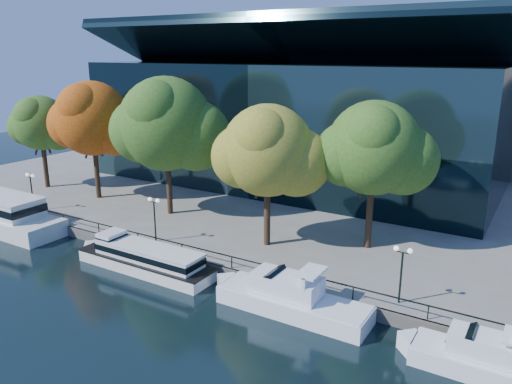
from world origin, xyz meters
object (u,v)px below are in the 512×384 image
Objects in this scene: tree_4 at (375,150)px; lamp_1 at (154,209)px; tree_1 at (93,120)px; tree_3 at (269,153)px; lamp_2 at (402,262)px; cruiser_near at (287,297)px; cruiser_far at (484,359)px; tree_2 at (167,126)px; tree_0 at (41,124)px; lamp_0 at (31,183)px; tour_boat at (142,257)px.

lamp_1 is at bearing -153.41° from tree_4.
tree_3 is (24.06, -2.46, -0.77)m from tree_1.
tree_1 reaches higher than lamp_1.
tree_3 is 14.54m from lamp_2.
cruiser_near is at bearing -18.90° from tree_1.
cruiser_far is at bearing -8.14° from lamp_1.
tree_2 is (-31.71, 10.72, 9.21)m from cruiser_far.
tree_2 is at bearing 120.55° from lamp_1.
cruiser_near is 41.38m from tree_0.
tree_3 reaches higher than lamp_1.
tree_1 is 0.94× the size of tree_2.
tree_4 is at bearing 4.64° from tree_2.
lamp_0 is 17.34m from lamp_1.
tree_2 reaches higher than lamp_1.
tree_3 is 8.76m from tree_4.
tree_3 is 3.05× the size of lamp_0.
lamp_0 is (6.92, -6.91, -4.89)m from tree_0.
tree_0 is 0.92× the size of tree_3.
cruiser_near is 2.97× the size of lamp_0.
tree_2 is (-5.62, 10.24, 9.08)m from tour_boat.
lamp_1 is at bearing -15.90° from tree_0.
lamp_0 and lamp_1 have the same top height.
tour_boat is 3.44× the size of lamp_2.
lamp_2 is (20.23, 3.49, 2.86)m from tour_boat.
tree_3 is at bearing 160.76° from lamp_2.
cruiser_far is 0.75× the size of tree_4.
tour_boat is 0.98× the size of tree_2.
tree_3 is (7.42, 7.96, 8.12)m from tour_boat.
tree_0 is 25.69m from lamp_1.
lamp_1 is at bearing 115.13° from tour_boat.
lamp_1 is 1.00× the size of lamp_2.
tree_1 reaches higher than cruiser_near.
cruiser_near is at bearing -12.57° from lamp_1.
tree_1 is 37.99m from lamp_2.
tree_4 is (-10.86, 12.41, 8.59)m from cruiser_far.
tree_2 reaches higher than tree_1.
tree_1 reaches higher than cruiser_far.
lamp_0 is at bearing 174.08° from cruiser_near.
tree_3 is 0.97× the size of tree_4.
tree_0 is at bearing 179.55° from tree_2.
cruiser_near is 33.00m from tree_1.
tree_0 is (-25.90, 10.41, 7.76)m from tour_boat.
tree_1 is 3.31× the size of lamp_1.
tree_2 is 3.51× the size of lamp_0.
tour_boat is at bearing -141.90° from tree_4.
lamp_2 is at bearing -8.52° from tree_0.
lamp_0 is at bearing -108.69° from tree_1.
tree_4 is (7.80, 3.97, 0.34)m from tree_3.
tree_1 is 1.05× the size of tree_4.
tree_2 reaches higher than lamp_2.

